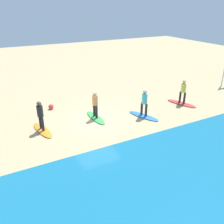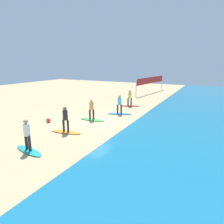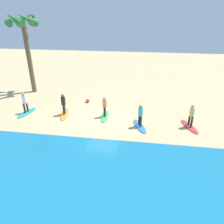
{
  "view_description": "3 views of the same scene",
  "coord_description": "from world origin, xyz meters",
  "px_view_note": "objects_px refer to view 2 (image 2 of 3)",
  "views": [
    {
      "loc": [
        5.0,
        11.82,
        6.36
      ],
      "look_at": [
        -0.38,
        1.5,
        1.06
      ],
      "focal_mm": 38.36,
      "sensor_mm": 36.0,
      "label": 1
    },
    {
      "loc": [
        12.65,
        8.2,
        4.47
      ],
      "look_at": [
        -0.11,
        1.63,
        0.89
      ],
      "focal_mm": 31.96,
      "sensor_mm": 36.0,
      "label": 2
    },
    {
      "loc": [
        -2.82,
        14.05,
        7.33
      ],
      "look_at": [
        -0.84,
        0.62,
        0.85
      ],
      "focal_mm": 33.63,
      "sensor_mm": 36.0,
      "label": 3
    }
  ],
  "objects_px": {
    "surfer_green": "(91,107)",
    "surfboard_teal": "(29,151)",
    "volleyball_net": "(151,81)",
    "beach_ball": "(48,120)",
    "surfboard_red": "(130,106)",
    "surfer_red": "(130,96)",
    "surfboard_blue": "(119,114)",
    "surfer_blue": "(119,103)",
    "surfboard_green": "(92,120)",
    "surfboard_orange": "(66,132)",
    "surfer_orange": "(65,117)",
    "surfer_teal": "(27,132)"
  },
  "relations": [
    {
      "from": "surfer_red",
      "to": "volleyball_net",
      "type": "bearing_deg",
      "value": -175.38
    },
    {
      "from": "surfboard_orange",
      "to": "volleyball_net",
      "type": "bearing_deg",
      "value": 80.7
    },
    {
      "from": "surfboard_red",
      "to": "volleyball_net",
      "type": "relative_size",
      "value": 0.23
    },
    {
      "from": "surfboard_red",
      "to": "beach_ball",
      "type": "relative_size",
      "value": 6.3
    },
    {
      "from": "surfer_blue",
      "to": "surfboard_red",
      "type": "bearing_deg",
      "value": -172.51
    },
    {
      "from": "surfer_blue",
      "to": "beach_ball",
      "type": "xyz_separation_m",
      "value": [
        4.75,
        -3.77,
        -0.87
      ]
    },
    {
      "from": "surfer_red",
      "to": "surfboard_orange",
      "type": "xyz_separation_m",
      "value": [
        9.41,
        -0.6,
        -0.99
      ]
    },
    {
      "from": "surfboard_blue",
      "to": "beach_ball",
      "type": "bearing_deg",
      "value": -149.74
    },
    {
      "from": "surfer_orange",
      "to": "beach_ball",
      "type": "distance_m",
      "value": 3.08
    },
    {
      "from": "surfer_blue",
      "to": "surfboard_green",
      "type": "distance_m",
      "value": 3.11
    },
    {
      "from": "surfer_green",
      "to": "surfboard_teal",
      "type": "height_order",
      "value": "surfer_green"
    },
    {
      "from": "volleyball_net",
      "to": "beach_ball",
      "type": "distance_m",
      "value": 18.62
    },
    {
      "from": "surfer_green",
      "to": "beach_ball",
      "type": "distance_m",
      "value": 3.43
    },
    {
      "from": "surfer_red",
      "to": "beach_ball",
      "type": "distance_m",
      "value": 8.91
    },
    {
      "from": "surfboard_orange",
      "to": "surfboard_teal",
      "type": "bearing_deg",
      "value": -97.21
    },
    {
      "from": "surfboard_red",
      "to": "surfer_red",
      "type": "xyz_separation_m",
      "value": [
        0.0,
        0.0,
        0.99
      ]
    },
    {
      "from": "surfer_green",
      "to": "surfboard_blue",
      "type": "bearing_deg",
      "value": 157.04
    },
    {
      "from": "volleyball_net",
      "to": "surfboard_teal",
      "type": "bearing_deg",
      "value": 0.93
    },
    {
      "from": "surfboard_green",
      "to": "surfer_teal",
      "type": "xyz_separation_m",
      "value": [
        6.33,
        0.24,
        0.99
      ]
    },
    {
      "from": "surfboard_green",
      "to": "beach_ball",
      "type": "relative_size",
      "value": 6.3
    },
    {
      "from": "surfboard_green",
      "to": "beach_ball",
      "type": "xyz_separation_m",
      "value": [
        2.03,
        -2.62,
        0.12
      ]
    },
    {
      "from": "surfer_blue",
      "to": "surfer_orange",
      "type": "xyz_separation_m",
      "value": [
        5.93,
        -1.06,
        0.0
      ]
    },
    {
      "from": "surfer_red",
      "to": "surfer_teal",
      "type": "bearing_deg",
      "value": -2.07
    },
    {
      "from": "surfboard_green",
      "to": "surfboard_teal",
      "type": "height_order",
      "value": "same"
    },
    {
      "from": "surfboard_blue",
      "to": "surfboard_green",
      "type": "relative_size",
      "value": 1.0
    },
    {
      "from": "surfboard_teal",
      "to": "surfboard_green",
      "type": "bearing_deg",
      "value": 103.22
    },
    {
      "from": "surfboard_red",
      "to": "beach_ball",
      "type": "xyz_separation_m",
      "value": [
        8.23,
        -3.31,
        0.12
      ]
    },
    {
      "from": "surfer_blue",
      "to": "beach_ball",
      "type": "bearing_deg",
      "value": -38.43
    },
    {
      "from": "surfboard_red",
      "to": "surfer_orange",
      "type": "relative_size",
      "value": 1.28
    },
    {
      "from": "surfboard_red",
      "to": "surfboard_blue",
      "type": "bearing_deg",
      "value": -102.89
    },
    {
      "from": "surfer_red",
      "to": "surfboard_orange",
      "type": "bearing_deg",
      "value": -3.66
    },
    {
      "from": "surfer_green",
      "to": "surfer_teal",
      "type": "bearing_deg",
      "value": 2.16
    },
    {
      "from": "surfboard_blue",
      "to": "beach_ball",
      "type": "relative_size",
      "value": 6.3
    },
    {
      "from": "surfer_orange",
      "to": "surfboard_green",
      "type": "bearing_deg",
      "value": -178.4
    },
    {
      "from": "surfboard_orange",
      "to": "volleyball_net",
      "type": "relative_size",
      "value": 0.23
    },
    {
      "from": "surfboard_red",
      "to": "surfer_green",
      "type": "xyz_separation_m",
      "value": [
        6.19,
        -0.69,
        0.99
      ]
    },
    {
      "from": "surfer_red",
      "to": "surfboard_green",
      "type": "distance_m",
      "value": 6.31
    },
    {
      "from": "surfboard_red",
      "to": "surfer_teal",
      "type": "xyz_separation_m",
      "value": [
        12.52,
        -0.45,
        0.99
      ]
    },
    {
      "from": "surfboard_green",
      "to": "surfer_teal",
      "type": "distance_m",
      "value": 6.41
    },
    {
      "from": "surfboard_red",
      "to": "surfer_red",
      "type": "bearing_deg",
      "value": -108.59
    },
    {
      "from": "surfboard_red",
      "to": "volleyball_net",
      "type": "bearing_deg",
      "value": 74.23
    },
    {
      "from": "surfboard_red",
      "to": "surfboard_blue",
      "type": "relative_size",
      "value": 1.0
    },
    {
      "from": "surfboard_orange",
      "to": "surfer_teal",
      "type": "height_order",
      "value": "surfer_teal"
    },
    {
      "from": "surfer_red",
      "to": "beach_ball",
      "type": "relative_size",
      "value": 4.92
    },
    {
      "from": "surfer_green",
      "to": "volleyball_net",
      "type": "relative_size",
      "value": 0.18
    },
    {
      "from": "surfer_blue",
      "to": "volleyball_net",
      "type": "relative_size",
      "value": 0.18
    },
    {
      "from": "surfboard_red",
      "to": "surfer_teal",
      "type": "height_order",
      "value": "surfer_teal"
    },
    {
      "from": "surfer_blue",
      "to": "surfer_teal",
      "type": "distance_m",
      "value": 9.09
    },
    {
      "from": "volleyball_net",
      "to": "surfer_teal",
      "type": "bearing_deg",
      "value": 0.93
    },
    {
      "from": "beach_ball",
      "to": "surfer_red",
      "type": "bearing_deg",
      "value": 158.09
    }
  ]
}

